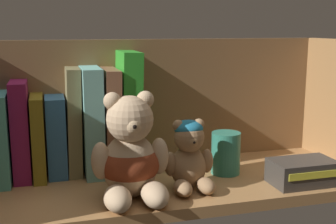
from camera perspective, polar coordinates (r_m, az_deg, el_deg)
The scene contains 14 objects.
shelf_board at distance 81.46cm, azimuth 0.95°, elevation -9.55°, with size 69.32×25.49×2.00cm, color #9E7042.
shelf_back_panel at distance 90.50cm, azimuth -1.45°, elevation 0.86°, with size 71.72×1.20×27.25cm, color brown.
book_1 at distance 85.39cm, azimuth -20.58°, elevation -2.90°, with size 2.12×14.51×16.23cm, color teal.
book_2 at distance 84.95cm, azimuth -18.66°, elevation -2.18°, with size 3.06×11.38×18.13cm, color maroon.
book_3 at distance 85.14cm, azimuth -16.59°, elevation -2.96°, with size 2.25×12.63×15.45cm, color #736418.
book_4 at distance 85.18cm, azimuth -14.43°, elevation -2.98°, with size 3.47×9.67×15.03cm, color #2F5F8C.
book_5 at distance 84.71cm, azimuth -12.28°, elevation -1.15°, with size 2.49×9.63×20.25cm, color olive.
book_6 at distance 84.95cm, azimuth -10.03°, elevation -0.99°, with size 3.53×13.97×20.37cm, color #6DADA5.
book_7 at distance 85.37cm, azimuth -7.72°, elevation -0.97°, with size 2.73×14.30×20.03cm, color brown.
book_8 at distance 85.60cm, azimuth -5.43°, elevation 0.20°, with size 3.58×13.41×23.20cm, color green.
teddy_bear_larger at distance 71.29cm, azimuth -4.91°, elevation -5.92°, with size 12.76×13.25×17.64cm.
teddy_bear_smaller at distance 75.48cm, azimuth 2.80°, elevation -5.81°, with size 8.84×8.92×12.23cm.
pillar_candle at distance 84.34cm, azimuth 7.56°, elevation -5.33°, with size 5.52×5.52×8.02cm, color #2D7A66.
small_product_box at distance 82.26cm, azimuth 17.18°, elevation -7.50°, with size 11.41×7.05×4.38cm.
Camera 1 is at (-21.95, -72.93, 29.89)cm, focal length 46.60 mm.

